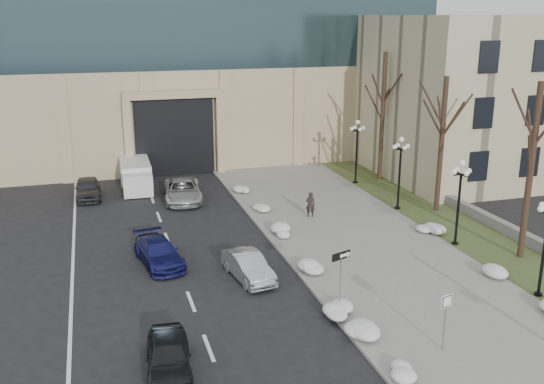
{
  "coord_description": "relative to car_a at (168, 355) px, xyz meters",
  "views": [
    {
      "loc": [
        -10.03,
        -13.98,
        12.02
      ],
      "look_at": [
        -1.65,
        13.83,
        3.5
      ],
      "focal_mm": 40.0,
      "sensor_mm": 36.0,
      "label": 1
    }
  ],
  "objects": [
    {
      "name": "tree_far",
      "position": [
        18.63,
        21.16,
        5.5
      ],
      "size": [
        3.2,
        3.2,
        9.5
      ],
      "color": "black",
      "rests_on": "ground"
    },
    {
      "name": "lamppost_c",
      "position": [
        16.43,
        14.16,
        2.43
      ],
      "size": [
        1.18,
        1.18,
        4.76
      ],
      "color": "black",
      "rests_on": "ground"
    },
    {
      "name": "curb",
      "position": [
        7.13,
        9.16,
        -0.58
      ],
      "size": [
        0.3,
        40.0,
        0.14
      ],
      "primitive_type": "cube",
      "color": "gray",
      "rests_on": "ground"
    },
    {
      "name": "tree_mid",
      "position": [
        18.63,
        13.16,
        4.86
      ],
      "size": [
        3.2,
        3.2,
        8.5
      ],
      "color": "black",
      "rests_on": "ground"
    },
    {
      "name": "one_way_sign",
      "position": [
        7.6,
        2.42,
        1.6
      ],
      "size": [
        1.01,
        0.46,
        2.72
      ],
      "rotation": [
        0.0,
        0.0,
        0.35
      ],
      "color": "slate",
      "rests_on": "ground"
    },
    {
      "name": "tree_near",
      "position": [
        18.63,
        5.16,
        5.18
      ],
      "size": [
        3.2,
        3.2,
        9.0
      ],
      "color": "black",
      "rests_on": "ground"
    },
    {
      "name": "car_d",
      "position": [
        3.59,
        20.18,
        0.06
      ],
      "size": [
        2.83,
        5.29,
        1.41
      ],
      "primitive_type": "imported",
      "rotation": [
        0.0,
        0.0,
        -0.1
      ],
      "color": "#BABABA",
      "rests_on": "ground"
    },
    {
      "name": "lamppost_b",
      "position": [
        16.43,
        7.66,
        2.43
      ],
      "size": [
        1.18,
        1.18,
        4.76
      ],
      "color": "black",
      "rests_on": "ground"
    },
    {
      "name": "snow_clump_b",
      "position": [
        7.63,
        -2.76,
        -0.35
      ],
      "size": [
        1.1,
        1.6,
        0.36
      ],
      "primitive_type": "ellipsoid",
      "color": "white",
      "rests_on": "sidewalk"
    },
    {
      "name": "snow_clump_i",
      "position": [
        15.85,
        3.74,
        -0.35
      ],
      "size": [
        1.1,
        1.6,
        0.36
      ],
      "primitive_type": "ellipsoid",
      "color": "white",
      "rests_on": "sidewalk"
    },
    {
      "name": "keep_sign",
      "position": [
        9.88,
        -1.62,
        1.06
      ],
      "size": [
        0.49,
        0.15,
        2.32
      ],
      "rotation": [
        0.0,
        0.0,
        0.22
      ],
      "color": "slate",
      "rests_on": "ground"
    },
    {
      "name": "car_e",
      "position": [
        -2.5,
        22.62,
        0.05
      ],
      "size": [
        1.65,
        4.08,
        1.39
      ],
      "primitive_type": "imported",
      "rotation": [
        0.0,
        0.0,
        0.0
      ],
      "color": "#333338",
      "rests_on": "ground"
    },
    {
      "name": "snow_clump_k",
      "position": [
        7.56,
        0.01,
        -0.35
      ],
      "size": [
        1.1,
        1.6,
        0.36
      ],
      "primitive_type": "ellipsoid",
      "color": "white",
      "rests_on": "sidewalk"
    },
    {
      "name": "car_c",
      "position": [
        0.8,
        9.72,
        -0.02
      ],
      "size": [
        2.47,
        4.58,
        1.26
      ],
      "primitive_type": "imported",
      "rotation": [
        0.0,
        0.0,
        0.17
      ],
      "color": "navy",
      "rests_on": "ground"
    },
    {
      "name": "grass_strip",
      "position": [
        18.13,
        9.16,
        -0.6
      ],
      "size": [
        4.0,
        40.0,
        0.1
      ],
      "primitive_type": "cube",
      "color": "#384924",
      "rests_on": "ground"
    },
    {
      "name": "snow_clump_j",
      "position": [
        15.94,
        9.57,
        -0.35
      ],
      "size": [
        1.1,
        1.6,
        0.36
      ],
      "primitive_type": "ellipsoid",
      "color": "white",
      "rests_on": "sidewalk"
    },
    {
      "name": "snow_clump_f",
      "position": [
        7.66,
        16.02,
        -0.35
      ],
      "size": [
        1.1,
        1.6,
        0.36
      ],
      "primitive_type": "ellipsoid",
      "color": "white",
      "rests_on": "sidewalk"
    },
    {
      "name": "lamppost_d",
      "position": [
        16.43,
        20.66,
        2.43
      ],
      "size": [
        1.18,
        1.18,
        4.76
      ],
      "color": "black",
      "rests_on": "ground"
    },
    {
      "name": "car_a",
      "position": [
        0.0,
        0.0,
        0.0
      ],
      "size": [
        1.86,
        3.92,
        1.3
      ],
      "primitive_type": "imported",
      "rotation": [
        0.0,
        0.0,
        -0.09
      ],
      "color": "black",
      "rests_on": "ground"
    },
    {
      "name": "pedestrian",
      "position": [
        10.5,
        14.23,
        0.25
      ],
      "size": [
        0.65,
        0.52,
        1.55
      ],
      "primitive_type": "imported",
      "rotation": [
        0.0,
        0.0,
        2.85
      ],
      "color": "black",
      "rests_on": "sidewalk"
    },
    {
      "name": "car_b",
      "position": [
        4.63,
        6.74,
        -0.02
      ],
      "size": [
        1.92,
        3.98,
        1.26
      ],
      "primitive_type": "imported",
      "rotation": [
        0.0,
        0.0,
        0.16
      ],
      "color": "#A3A5AA",
      "rests_on": "ground"
    },
    {
      "name": "sidewalk",
      "position": [
        11.63,
        9.16,
        -0.59
      ],
      "size": [
        9.0,
        40.0,
        0.12
      ],
      "primitive_type": "cube",
      "color": "gray",
      "rests_on": "ground"
    },
    {
      "name": "stone_wall",
      "position": [
        20.13,
        11.16,
        -0.3
      ],
      "size": [
        0.5,
        30.0,
        0.7
      ],
      "primitive_type": "cube",
      "color": "slate",
      "rests_on": "ground"
    },
    {
      "name": "snow_clump_c",
      "position": [
        7.26,
        2.03,
        -0.35
      ],
      "size": [
        1.1,
        1.6,
        0.36
      ],
      "primitive_type": "ellipsoid",
      "color": "white",
      "rests_on": "sidewalk"
    },
    {
      "name": "snow_clump_d",
      "position": [
        7.42,
        6.3,
        -0.35
      ],
      "size": [
        1.1,
        1.6,
        0.36
      ],
      "primitive_type": "ellipsoid",
      "color": "white",
      "rests_on": "sidewalk"
    },
    {
      "name": "snow_clump_g",
      "position": [
        7.8,
        20.49,
        -0.35
      ],
      "size": [
        1.1,
        1.6,
        0.36
      ],
      "primitive_type": "ellipsoid",
      "color": "white",
      "rests_on": "sidewalk"
    },
    {
      "name": "snow_clump_e",
      "position": [
        7.5,
        11.67,
        -0.35
      ],
      "size": [
        1.1,
        1.6,
        0.36
      ],
      "primitive_type": "ellipsoid",
      "color": "white",
      "rests_on": "sidewalk"
    },
    {
      "name": "classical_building",
      "position": [
        30.13,
        23.14,
        5.35
      ],
      "size": [
        22.0,
        18.12,
        12.0
      ],
      "color": "tan",
      "rests_on": "ground"
    },
    {
      "name": "box_truck",
      "position": [
        0.85,
        24.3,
        0.26
      ],
      "size": [
        2.21,
        5.95,
        1.88
      ],
      "rotation": [
        0.0,
        0.0,
        -0.02
      ],
      "color": "silver",
      "rests_on": "ground"
    }
  ]
}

